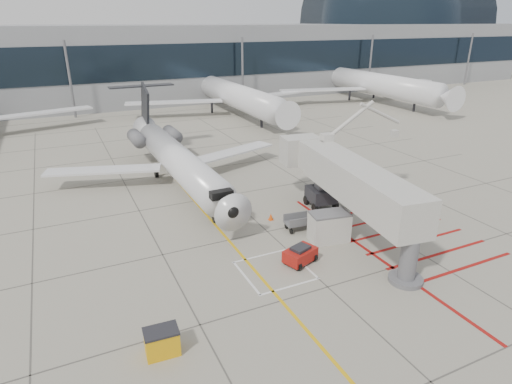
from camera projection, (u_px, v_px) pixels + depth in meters
name	position (u px, v px, depth m)	size (l,w,h in m)	color
ground_plane	(294.00, 256.00, 28.91)	(260.00, 260.00, 0.00)	#9F9A89
regional_jet	(184.00, 150.00, 38.17)	(24.30, 30.63, 8.03)	silver
jet_bridge	(358.00, 191.00, 30.22)	(8.52, 18.00, 7.20)	beige
pushback_tug	(300.00, 254.00, 27.92)	(2.14, 1.34, 1.25)	#A4160F
spill_bin	(162.00, 342.00, 20.24)	(1.57, 1.05, 1.36)	#E1A20C
baggage_cart	(298.00, 222.00, 32.34)	(1.97, 1.24, 1.24)	#58595D
ground_power_unit	(329.00, 227.00, 30.61)	(2.74, 1.60, 2.17)	beige
cone_nose	(238.00, 220.00, 33.57)	(0.38, 0.38, 0.52)	#E45D0C
cone_side	(271.00, 217.00, 34.06)	(0.40, 0.40, 0.55)	#E24B0B
terminal_building	(168.00, 61.00, 88.93)	(180.00, 28.00, 14.00)	gray
terminal_glass_band	(187.00, 61.00, 76.78)	(180.00, 0.10, 6.00)	black
terminal_dome	(395.00, 24.00, 110.19)	(40.00, 28.00, 28.00)	black
bg_aircraft_c	(231.00, 79.00, 71.03)	(34.70, 38.55, 11.57)	silver
bg_aircraft_d	(371.00, 69.00, 82.53)	(36.67, 40.75, 12.22)	silver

